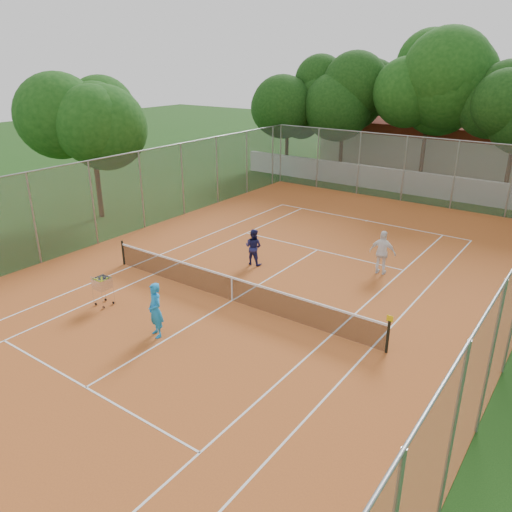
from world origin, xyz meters
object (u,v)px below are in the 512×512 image
Objects in this scene: tennis_net at (232,289)px; player_far_left at (253,247)px; player_near at (155,310)px; ball_hopper at (103,290)px; clubhouse at (433,139)px; player_far_right at (383,253)px.

tennis_net is 3.59m from player_far_left.
ball_hopper is (-3.10, 0.38, -0.33)m from player_near.
clubhouse is 14.18× the size of ball_hopper.
player_near is at bearing -97.35° from tennis_net.
clubhouse reaches higher than player_far_left.
ball_hopper is at bearing -165.87° from player_near.
clubhouse reaches higher than tennis_net.
clubhouse reaches higher than player_near.
player_far_right reaches higher than player_near.
player_far_right reaches higher than player_far_left.
player_far_left reaches higher than tennis_net.
tennis_net is 10.27× the size of ball_hopper.
player_near is 3.14m from ball_hopper.
clubhouse reaches higher than player_far_right.
player_far_left is 1.37× the size of ball_hopper.
player_near reaches higher than ball_hopper.
tennis_net is 4.60m from ball_hopper.
player_far_left is at bearing 95.62° from ball_hopper.
ball_hopper is (-2.11, -6.24, -0.21)m from player_far_left.
tennis_net is at bearing 106.78° from player_far_left.
player_far_right is at bearing 74.88° from ball_hopper.
clubhouse is at bearing -82.95° from player_far_right.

